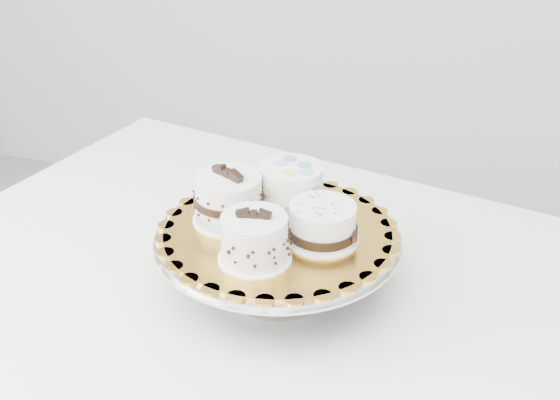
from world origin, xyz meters
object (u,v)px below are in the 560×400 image
(cake_ribbon, at_px, (323,224))
(cake_swirl, at_px, (254,239))
(table, at_px, (287,316))
(cake_board, at_px, (278,231))
(cake_dots, at_px, (291,187))
(cake_banded, at_px, (229,200))
(cake_stand, at_px, (278,250))

(cake_ribbon, bearing_deg, cake_swirl, -146.98)
(table, bearing_deg, cake_board, -101.97)
(cake_swirl, relative_size, cake_dots, 0.90)
(cake_board, distance_m, cake_dots, 0.08)
(cake_banded, relative_size, cake_ribbon, 1.15)
(cake_banded, bearing_deg, cake_ribbon, 21.94)
(cake_board, relative_size, cake_ribbon, 2.91)
(table, distance_m, cake_dots, 0.22)
(cake_swirl, distance_m, cake_dots, 0.16)
(cake_banded, bearing_deg, cake_swirl, -24.70)
(cake_stand, distance_m, cake_swirl, 0.11)
(table, bearing_deg, cake_stand, -101.97)
(table, relative_size, cake_banded, 10.44)
(cake_board, height_order, cake_ribbon, cake_ribbon)
(cake_swirl, xyz_separation_m, cake_banded, (-0.07, 0.09, 0.00))
(cake_stand, distance_m, cake_dots, 0.10)
(cake_swirl, bearing_deg, table, 70.82)
(table, relative_size, cake_board, 4.12)
(cake_stand, bearing_deg, cake_board, -90.00)
(table, height_order, cake_stand, cake_stand)
(cake_dots, height_order, cake_ribbon, cake_dots)
(cake_board, relative_size, cake_dots, 2.83)
(table, height_order, cake_board, cake_board)
(cake_dots, distance_m, cake_ribbon, 0.10)
(cake_board, bearing_deg, cake_ribbon, -2.93)
(cake_banded, distance_m, cake_ribbon, 0.15)
(cake_swirl, relative_size, cake_ribbon, 0.92)
(cake_stand, height_order, cake_dots, cake_dots)
(cake_stand, xyz_separation_m, cake_dots, (-0.00, 0.07, 0.07))
(cake_stand, bearing_deg, cake_ribbon, -2.93)
(table, height_order, cake_ribbon, cake_ribbon)
(cake_stand, relative_size, cake_board, 1.09)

